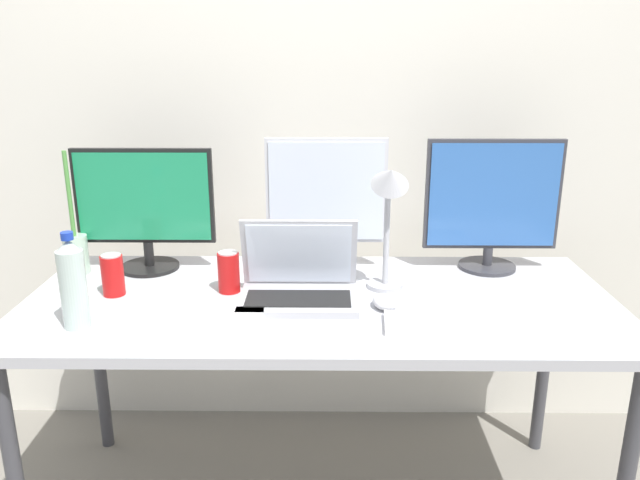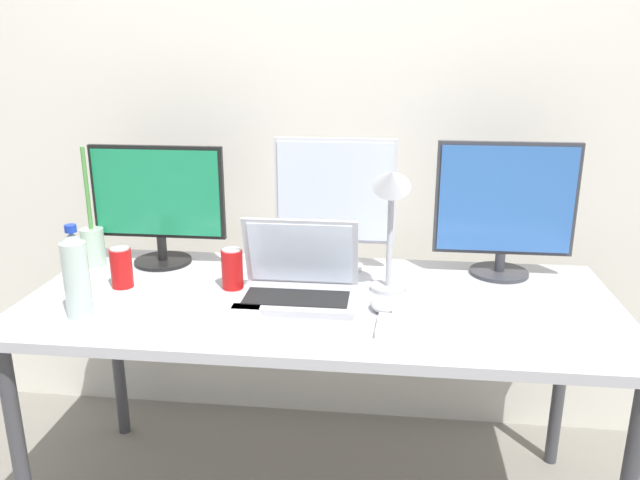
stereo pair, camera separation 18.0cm
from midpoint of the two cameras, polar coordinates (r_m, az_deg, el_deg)
The scene contains 14 objects.
wall_back at distance 2.31m, azimuth -2.14°, elevation 13.42°, with size 7.00×0.08×2.60m, color silver.
work_desk at distance 1.88m, azimuth -2.75°, elevation -7.03°, with size 1.75×0.76×0.74m.
monitor_left at distance 2.14m, azimuth -18.10°, elevation 2.99°, with size 0.45×0.19×0.41m.
monitor_center at distance 2.04m, azimuth -1.95°, elevation 3.57°, with size 0.39×0.19×0.44m.
monitor_right at distance 2.09m, azimuth 13.13°, elevation 3.32°, with size 0.44×0.19×0.43m.
laptop_silver at distance 1.83m, azimuth -4.77°, elevation -3.87°, with size 0.34×0.23×0.24m.
keyboard_main at distance 1.73m, azimuth -14.80°, elevation -7.30°, with size 0.40×0.14×0.02m, color white.
keyboard_aux at distance 1.68m, azimuth 9.70°, elevation -7.74°, with size 0.40×0.13×0.02m, color white.
mouse_by_keyboard at distance 1.78m, azimuth 3.09°, elevation -5.71°, with size 0.07×0.10×0.04m, color silver.
water_bottle at distance 1.79m, azimuth -24.40°, elevation -3.74°, with size 0.07×0.07×0.26m.
soda_can_near_keyboard at distance 1.92m, azimuth -11.02°, elevation -2.94°, with size 0.07×0.07×0.13m.
soda_can_by_laptop at distance 1.99m, azimuth -20.92°, elevation -3.05°, with size 0.07×0.07×0.13m.
bamboo_vase at distance 2.21m, azimuth -23.62°, elevation -0.93°, with size 0.08×0.08×0.40m.
desk_lamp at distance 1.81m, azimuth 3.53°, elevation 3.36°, with size 0.11×0.18×0.41m.
Camera 1 is at (0.02, -1.72, 1.45)m, focal length 35.00 mm.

